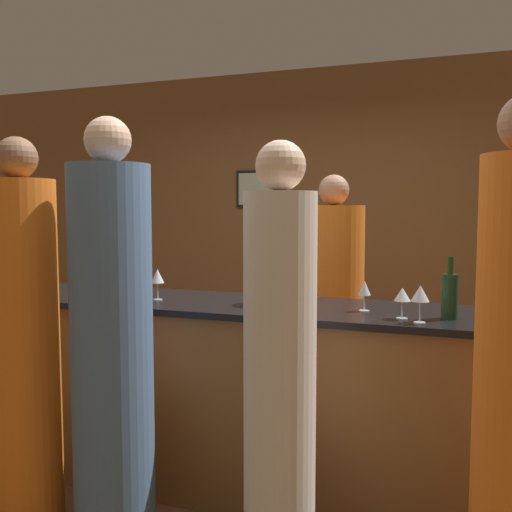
% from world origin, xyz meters
% --- Properties ---
extents(ground_plane, '(14.00, 14.00, 0.00)m').
position_xyz_m(ground_plane, '(0.00, 0.00, 0.00)').
color(ground_plane, brown).
extents(back_wall, '(8.00, 0.08, 2.80)m').
position_xyz_m(back_wall, '(-0.00, 2.12, 1.40)').
color(back_wall, brown).
rests_on(back_wall, ground_plane).
extents(bar_counter, '(3.52, 0.69, 1.05)m').
position_xyz_m(bar_counter, '(0.00, 0.00, 0.53)').
color(bar_counter, brown).
rests_on(bar_counter, ground_plane).
extents(bartender, '(0.40, 0.40, 1.78)m').
position_xyz_m(bartender, '(0.50, 0.72, 0.82)').
color(bartender, orange).
rests_on(bartender, ground_plane).
extents(guest_0, '(0.37, 0.37, 1.97)m').
position_xyz_m(guest_0, '(-0.20, -0.71, 0.92)').
color(guest_0, '#4C6B93').
rests_on(guest_0, ground_plane).
extents(guest_2, '(0.29, 0.29, 1.83)m').
position_xyz_m(guest_2, '(0.61, -0.73, 0.87)').
color(guest_2, silver).
rests_on(guest_2, ground_plane).
extents(guest_3, '(0.34, 0.34, 1.90)m').
position_xyz_m(guest_3, '(-0.64, -0.78, 0.88)').
color(guest_3, orange).
rests_on(guest_3, ground_plane).
extents(wine_bottle_0, '(0.08, 0.08, 0.31)m').
position_xyz_m(wine_bottle_0, '(-0.66, 0.11, 1.17)').
color(wine_bottle_0, black).
rests_on(wine_bottle_0, bar_counter).
extents(wine_bottle_1, '(0.08, 0.08, 0.29)m').
position_xyz_m(wine_bottle_1, '(1.23, -0.09, 1.17)').
color(wine_bottle_1, '#19381E').
rests_on(wine_bottle_1, bar_counter).
extents(ice_bucket, '(0.18, 0.18, 0.20)m').
position_xyz_m(ice_bucket, '(0.33, 0.02, 1.15)').
color(ice_bucket, silver).
rests_on(ice_bucket, bar_counter).
extents(wine_glass_0, '(0.06, 0.06, 0.15)m').
position_xyz_m(wine_glass_0, '(0.83, -0.03, 1.17)').
color(wine_glass_0, silver).
rests_on(wine_glass_0, bar_counter).
extents(wine_glass_1, '(0.08, 0.08, 0.17)m').
position_xyz_m(wine_glass_1, '(-1.27, -0.22, 1.18)').
color(wine_glass_1, silver).
rests_on(wine_glass_1, bar_counter).
extents(wine_glass_2, '(0.08, 0.08, 0.17)m').
position_xyz_m(wine_glass_2, '(1.11, -0.25, 1.19)').
color(wine_glass_2, silver).
rests_on(wine_glass_2, bar_counter).
extents(wine_glass_3, '(0.07, 0.07, 0.18)m').
position_xyz_m(wine_glass_3, '(-0.32, -0.08, 1.19)').
color(wine_glass_3, silver).
rests_on(wine_glass_3, bar_counter).
extents(wine_glass_4, '(0.08, 0.08, 0.15)m').
position_xyz_m(wine_glass_4, '(1.03, -0.17, 1.17)').
color(wine_glass_4, silver).
rests_on(wine_glass_4, bar_counter).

